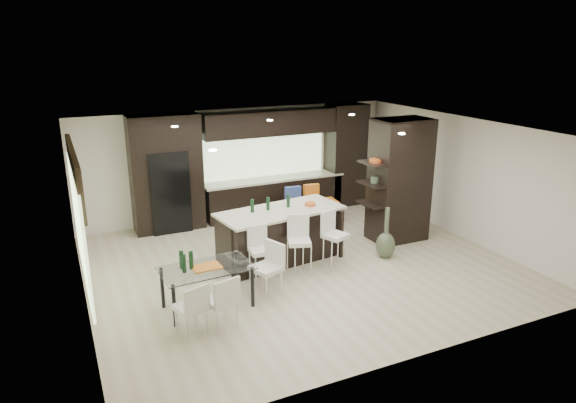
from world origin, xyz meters
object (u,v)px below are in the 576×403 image
chair_far (191,311)px  dining_table (208,287)px  stool_left (260,261)px  chair_end (266,272)px  kitchen_island (281,234)px  bench (309,213)px  stool_mid (299,252)px  floor_vase (386,233)px  chair_near (221,304)px  stool_right (335,246)px

chair_far → dining_table: bearing=40.0°
stool_left → chair_end: 0.49m
kitchen_island → stool_left: (-0.78, -0.83, -0.10)m
dining_table → chair_end: chair_end is taller
dining_table → bench: bearing=37.3°
bench → chair_far: 5.30m
stool_left → stool_mid: bearing=1.9°
stool_left → bench: stool_left is taller
kitchen_island → chair_far: kitchen_island is taller
dining_table → kitchen_island: bearing=30.9°
stool_mid → chair_end: 0.98m
floor_vase → chair_end: floor_vase is taller
chair_far → chair_end: size_ratio=0.92×
dining_table → chair_far: (-0.46, -0.71, 0.04)m
kitchen_island → bench: bearing=40.0°
stool_mid → chair_near: size_ratio=1.14×
stool_right → stool_left: bearing=158.0°
chair_end → stool_mid: bearing=-82.8°
bench → stool_left: bearing=-126.6°
stool_right → floor_vase: bearing=-21.2°
stool_left → stool_mid: (0.78, -0.02, 0.04)m
chair_near → chair_far: 0.47m
dining_table → chair_far: bearing=-126.8°
stool_left → floor_vase: 2.76m
bench → chair_far: chair_far is taller
chair_near → chair_far: size_ratio=1.04×
floor_vase → dining_table: size_ratio=0.72×
stool_right → dining_table: (-2.70, -0.47, -0.10)m
bench → chair_near: bearing=-126.9°
stool_left → stool_mid: stool_mid is taller
kitchen_island → dining_table: (-1.92, -1.32, -0.17)m
stool_mid → bench: size_ratio=0.65×
chair_far → chair_end: bearing=8.2°
stool_mid → chair_end: bearing=-132.4°
floor_vase → dining_table: bearing=-173.1°
stool_mid → chair_end: (-0.86, -0.47, -0.04)m
dining_table → chair_near: (0.00, -0.72, 0.05)m
chair_end → chair_near: bearing=103.1°
floor_vase → dining_table: 3.93m
stool_right → dining_table: size_ratio=0.62×
bench → dining_table: (-3.39, -2.93, 0.08)m
stool_mid → stool_right: stool_mid is taller
bench → chair_far: bearing=-130.7°
bench → floor_vase: (0.51, -2.46, 0.26)m
stool_left → dining_table: size_ratio=0.58×
stool_right → chair_near: 2.95m
floor_vase → kitchen_island: bearing=156.9°
kitchen_island → stool_left: kitchen_island is taller
chair_far → chair_end: 1.68m
floor_vase → chair_far: size_ratio=1.36×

